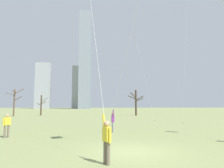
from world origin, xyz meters
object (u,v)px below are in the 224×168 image
Objects in this scene: kite_flyer_foreground_right_red at (118,98)px; bare_tree_leftmost at (15,101)px; bare_tree_rightmost at (136,102)px; distant_kite_low_near_trees_pink at (137,43)px; bystander_strolling_midfield at (7,124)px; bare_tree_center at (41,105)px; kite_flyer_midfield_center_blue at (96,49)px.

kite_flyer_foreground_right_red is 1.93× the size of bare_tree_leftmost.
bare_tree_leftmost is (-25.64, 0.82, 0.16)m from bare_tree_rightmost.
distant_kite_low_near_trees_pink is 27.49m from bare_tree_leftmost.
bystander_strolling_midfield is at bearing -127.86° from distant_kite_low_near_trees_pink.
kite_flyer_foreground_right_red reaches higher than bare_tree_leftmost.
bare_tree_rightmost is (9.66, 29.17, 0.28)m from kite_flyer_foreground_right_red.
distant_kite_low_near_trees_pink reaches higher than bare_tree_leftmost.
bare_tree_center is (-3.26, 32.67, 1.44)m from bystander_strolling_midfield.
kite_flyer_midfield_center_blue is at bearing -111.62° from kite_flyer_foreground_right_red.
bystander_strolling_midfield is at bearing -84.30° from bare_tree_center.
distant_kite_low_near_trees_pink is 2.70× the size of bare_tree_leftmost.
bare_tree_rightmost reaches higher than bare_tree_center.
bystander_strolling_midfield is 31.07m from bare_tree_leftmost.
bare_tree_leftmost reaches higher than bare_tree_rightmost.
bare_tree_center is (-20.75, 3.60, -0.72)m from bare_tree_rightmost.
kite_flyer_midfield_center_blue is 8.91m from bystander_strolling_midfield.
bare_tree_rightmost is (11.81, 34.59, -1.92)m from kite_flyer_midfield_center_blue.
bare_tree_rightmost is at bearing -9.85° from bare_tree_center.
kite_flyer_midfield_center_blue is 3.57× the size of bare_tree_rightmost.
kite_flyer_midfield_center_blue reaches higher than distant_kite_low_near_trees_pink.
distant_kite_low_near_trees_pink is 2.76× the size of bare_tree_rightmost.
bystander_strolling_midfield is at bearing 135.86° from kite_flyer_midfield_center_blue.
bare_tree_rightmost is (17.49, 29.07, 2.16)m from bystander_strolling_midfield.
bystander_strolling_midfield is at bearing 179.25° from kite_flyer_foreground_right_red.
kite_flyer_foreground_right_red is 6.22m from kite_flyer_midfield_center_blue.
kite_flyer_midfield_center_blue reaches higher than bare_tree_rightmost.
kite_flyer_foreground_right_red is 8.05m from bystander_strolling_midfield.
bare_tree_rightmost is 0.98× the size of bare_tree_leftmost.
bare_tree_leftmost is (-23.30, 10.41, -10.22)m from distant_kite_low_near_trees_pink.
distant_kite_low_near_trees_pink is (7.32, 19.59, 10.67)m from kite_flyer_foreground_right_red.
distant_kite_low_near_trees_pink is at bearing 69.26° from kite_flyer_midfield_center_blue.
bare_tree_leftmost is (-4.89, -2.78, 0.88)m from bare_tree_center.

